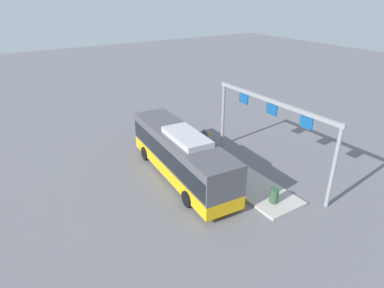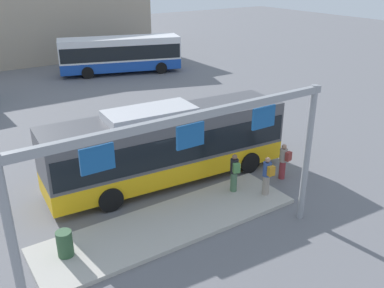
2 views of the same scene
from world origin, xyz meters
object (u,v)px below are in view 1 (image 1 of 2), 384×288
(person_waiting_near, at_px, (201,145))
(trash_bin, at_px, (274,196))
(person_boarding, at_px, (183,135))
(bus_main, at_px, (181,153))
(person_waiting_mid, at_px, (205,138))

(person_waiting_near, relative_size, trash_bin, 1.86)
(person_boarding, bearing_deg, person_waiting_near, 78.09)
(trash_bin, bearing_deg, bus_main, 27.42)
(bus_main, xyz_separation_m, person_waiting_mid, (2.51, -3.62, -0.76))
(bus_main, height_order, person_waiting_mid, bus_main)
(person_boarding, distance_m, person_waiting_mid, 1.98)
(bus_main, bearing_deg, person_boarding, -28.86)
(bus_main, xyz_separation_m, person_boarding, (4.29, -2.77, -0.92))
(bus_main, relative_size, person_boarding, 6.51)
(person_boarding, relative_size, person_waiting_mid, 1.00)
(person_boarding, xyz_separation_m, person_waiting_near, (-2.72, 0.11, 0.16))
(bus_main, distance_m, person_waiting_mid, 4.47)
(bus_main, relative_size, person_waiting_near, 6.51)
(person_waiting_near, bearing_deg, person_waiting_mid, -116.18)
(person_waiting_mid, distance_m, trash_bin, 8.20)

